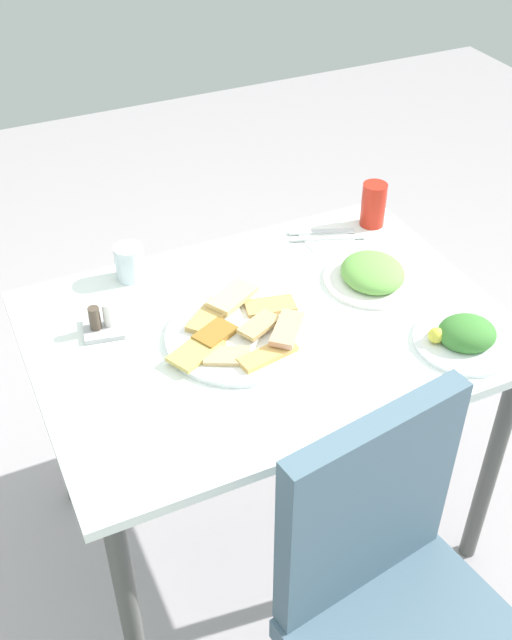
{
  "coord_description": "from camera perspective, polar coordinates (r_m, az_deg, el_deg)",
  "views": [
    {
      "loc": [
        0.6,
        1.22,
        1.84
      ],
      "look_at": [
        0.03,
        0.01,
        0.76
      ],
      "focal_mm": 43.06,
      "sensor_mm": 36.0,
      "label": 1
    }
  ],
  "objects": [
    {
      "name": "ground_plane",
      "position": [
        2.29,
        0.67,
        -14.82
      ],
      "size": [
        6.0,
        6.0,
        0.0
      ],
      "primitive_type": "plane",
      "color": "#AAA2A6"
    },
    {
      "name": "dining_table",
      "position": [
        1.81,
        0.82,
        -2.63
      ],
      "size": [
        1.06,
        0.76,
        0.73
      ],
      "color": "white",
      "rests_on": "ground_plane"
    },
    {
      "name": "dining_chair",
      "position": [
        1.6,
        10.42,
        -19.56
      ],
      "size": [
        0.48,
        0.48,
        0.89
      ],
      "color": "slate",
      "rests_on": "ground_plane"
    },
    {
      "name": "pide_platter",
      "position": [
        1.71,
        -1.3,
        -0.98
      ],
      "size": [
        0.35,
        0.33,
        0.04
      ],
      "color": "white",
      "rests_on": "dining_table"
    },
    {
      "name": "salad_plate_greens",
      "position": [
        1.9,
        8.65,
        3.4
      ],
      "size": [
        0.24,
        0.24,
        0.06
      ],
      "color": "white",
      "rests_on": "dining_table"
    },
    {
      "name": "salad_plate_rice",
      "position": [
        1.75,
        15.3,
        -1.16
      ],
      "size": [
        0.23,
        0.23,
        0.07
      ],
      "color": "white",
      "rests_on": "dining_table"
    },
    {
      "name": "soda_can",
      "position": [
        2.11,
        8.72,
        8.47
      ],
      "size": [
        0.09,
        0.09,
        0.12
      ],
      "primitive_type": "cylinder",
      "rotation": [
        0.0,
        0.0,
        3.92
      ],
      "color": "red",
      "rests_on": "dining_table"
    },
    {
      "name": "drinking_glass",
      "position": [
        1.9,
        -9.39,
        4.23
      ],
      "size": [
        0.07,
        0.07,
        0.09
      ],
      "primitive_type": "cylinder",
      "color": "silver",
      "rests_on": "dining_table"
    },
    {
      "name": "paper_napkin",
      "position": [
        2.07,
        5.14,
        6.23
      ],
      "size": [
        0.13,
        0.13,
        0.0
      ],
      "primitive_type": "cube",
      "rotation": [
        0.0,
        0.0,
        -0.03
      ],
      "color": "white",
      "rests_on": "dining_table"
    },
    {
      "name": "fork",
      "position": [
        2.08,
        4.91,
        6.56
      ],
      "size": [
        0.17,
        0.08,
        0.0
      ],
      "primitive_type": "cube",
      "rotation": [
        0.0,
        0.0,
        -0.37
      ],
      "color": "silver",
      "rests_on": "paper_napkin"
    },
    {
      "name": "spoon",
      "position": [
        2.05,
        5.39,
        6.08
      ],
      "size": [
        0.19,
        0.08,
        0.0
      ],
      "primitive_type": "cube",
      "rotation": [
        0.0,
        0.0,
        -0.36
      ],
      "color": "silver",
      "rests_on": "paper_napkin"
    },
    {
      "name": "condiment_caddy",
      "position": [
        1.76,
        -11.32,
        -0.2
      ],
      "size": [
        0.11,
        0.11,
        0.07
      ],
      "color": "#B2B2B7",
      "rests_on": "dining_table"
    }
  ]
}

